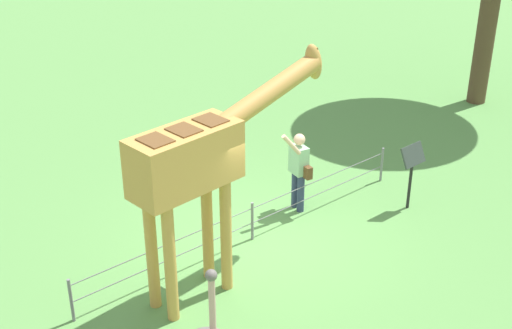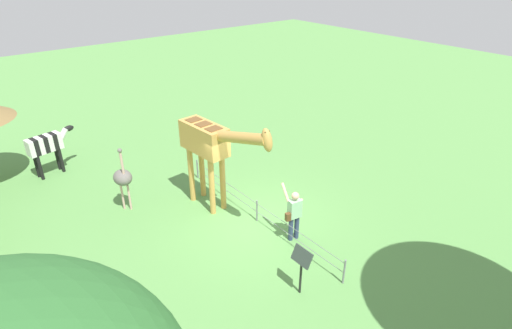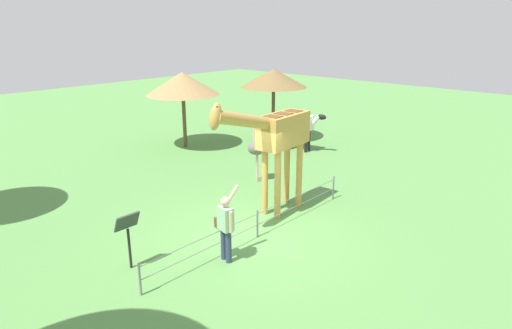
# 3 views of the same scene
# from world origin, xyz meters

# --- Properties ---
(ground_plane) EXTENTS (60.00, 60.00, 0.00)m
(ground_plane) POSITION_xyz_m (0.00, 0.00, 0.00)
(ground_plane) COLOR #568E47
(giraffe) EXTENTS (3.84, 0.83, 3.57)m
(giraffe) POSITION_xyz_m (-1.47, -0.53, 2.28)
(giraffe) COLOR #C69347
(giraffe) RESTS_ON ground_plane
(visitor) EXTENTS (0.66, 0.59, 1.73)m
(visitor) POSITION_xyz_m (1.36, 0.36, 0.90)
(visitor) COLOR navy
(visitor) RESTS_ON ground_plane
(zebra) EXTENTS (0.66, 1.83, 1.66)m
(zebra) POSITION_xyz_m (-7.24, -4.00, 1.16)
(zebra) COLOR black
(zebra) RESTS_ON ground_plane
(ostrich) EXTENTS (0.70, 0.56, 2.25)m
(ostrich) POSITION_xyz_m (-3.16, -2.79, 1.18)
(ostrich) COLOR #CC9E93
(ostrich) RESTS_ON ground_plane
(info_sign) EXTENTS (0.56, 0.21, 1.32)m
(info_sign) POSITION_xyz_m (3.04, -0.98, 0.95)
(info_sign) COLOR black
(info_sign) RESTS_ON ground_plane
(wire_fence) EXTENTS (7.05, 0.05, 0.75)m
(wire_fence) POSITION_xyz_m (0.00, 0.10, 0.40)
(wire_fence) COLOR slate
(wire_fence) RESTS_ON ground_plane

